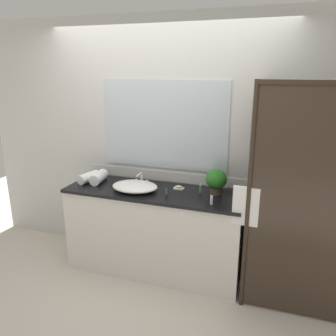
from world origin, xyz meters
TOP-DOWN VIEW (x-y plane):
  - ground_plane at (0.00, 0.00)m, footprint 8.00×8.00m
  - wall_back_with_mirror at (0.00, 0.34)m, footprint 4.40×0.06m
  - vanity_cabinet at (0.00, 0.01)m, footprint 1.80×0.58m
  - shower_enclosure at (1.27, -0.19)m, footprint 1.20×0.59m
  - sink_basin at (-0.18, -0.05)m, footprint 0.47×0.36m
  - faucet at (-0.18, 0.11)m, footprint 0.17×0.14m
  - potted_plant at (0.61, 0.10)m, footprint 0.21×0.21m
  - soap_dish at (0.22, 0.13)m, footprint 0.10×0.07m
  - amenity_bottle_conditioner at (0.16, -0.06)m, footprint 0.03×0.03m
  - amenity_bottle_lotion at (0.62, -0.16)m, footprint 0.03×0.03m
  - amenity_bottle_body_wash at (0.46, 0.09)m, footprint 0.03×0.03m
  - rolled_towel_near_edge at (-0.76, 0.02)m, footprint 0.16×0.27m
  - rolled_towel_middle at (-0.65, 0.04)m, footprint 0.15×0.27m

SIDE VIEW (x-z plane):
  - ground_plane at x=0.00m, z-range 0.00..0.00m
  - vanity_cabinet at x=0.00m, z-range 0.00..0.90m
  - soap_dish at x=0.22m, z-range 0.90..0.93m
  - amenity_bottle_conditioner at x=0.16m, z-range 0.90..0.98m
  - sink_basin at x=-0.18m, z-range 0.90..0.98m
  - amenity_bottle_body_wash at x=0.46m, z-range 0.90..0.99m
  - faucet at x=-0.18m, z-range 0.88..1.02m
  - amenity_bottle_lotion at x=0.62m, z-range 0.90..1.00m
  - rolled_towel_near_edge at x=-0.76m, z-range 0.90..1.00m
  - rolled_towel_middle at x=-0.65m, z-range 0.90..1.01m
  - shower_enclosure at x=1.27m, z-range 0.03..2.03m
  - potted_plant at x=0.61m, z-range 0.92..1.17m
  - wall_back_with_mirror at x=0.00m, z-range 0.00..2.60m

